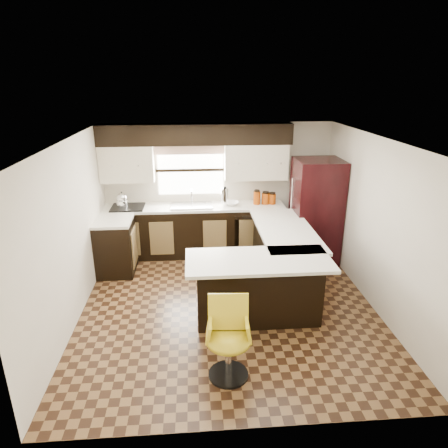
{
  "coord_description": "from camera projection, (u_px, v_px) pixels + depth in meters",
  "views": [
    {
      "loc": [
        -0.46,
        -5.07,
        3.15
      ],
      "look_at": [
        -0.02,
        0.45,
        1.11
      ],
      "focal_mm": 32.0,
      "sensor_mm": 36.0,
      "label": 1
    }
  ],
  "objects": [
    {
      "name": "counter_pen_return",
      "position": [
        259.0,
        261.0,
        5.16
      ],
      "size": [
        1.89,
        0.84,
        0.04
      ],
      "primitive_type": "cube",
      "color": "silver",
      "rests_on": "peninsula_return"
    },
    {
      "name": "bar_chair",
      "position": [
        229.0,
        341.0,
        4.33
      ],
      "size": [
        0.52,
        0.52,
        0.92
      ],
      "primitive_type": null,
      "rotation": [
        0.0,
        0.0,
        -0.07
      ],
      "color": "gold",
      "rests_on": "floor"
    },
    {
      "name": "cooktop",
      "position": [
        128.0,
        207.0,
        7.17
      ],
      "size": [
        0.58,
        0.5,
        0.02
      ],
      "primitive_type": "cube",
      "color": "black",
      "rests_on": "counter_back"
    },
    {
      "name": "canister_large",
      "position": [
        257.0,
        198.0,
        7.35
      ],
      "size": [
        0.13,
        0.13,
        0.24
      ],
      "primitive_type": "cylinder",
      "color": "#9B3C06",
      "rests_on": "counter_back"
    },
    {
      "name": "window_pane",
      "position": [
        191.0,
        170.0,
        7.33
      ],
      "size": [
        1.2,
        0.02,
        0.9
      ],
      "primitive_type": "cube",
      "color": "white",
      "rests_on": "wall_back"
    },
    {
      "name": "wall_right",
      "position": [
        377.0,
        225.0,
        5.61
      ],
      "size": [
        0.0,
        4.4,
        4.4
      ],
      "primitive_type": "plane",
      "rotation": [
        1.57,
        0.0,
        -1.57
      ],
      "color": "beige",
      "rests_on": "floor"
    },
    {
      "name": "counter_left",
      "position": [
        113.0,
        221.0,
        6.58
      ],
      "size": [
        0.6,
        0.7,
        0.04
      ],
      "primitive_type": "cube",
      "color": "silver",
      "rests_on": "base_cab_left"
    },
    {
      "name": "upper_cab_left",
      "position": [
        127.0,
        164.0,
        7.05
      ],
      "size": [
        0.94,
        0.35,
        0.64
      ],
      "primitive_type": "cube",
      "color": "beige",
      "rests_on": "wall_back"
    },
    {
      "name": "dishwasher",
      "position": [
        250.0,
        236.0,
        7.27
      ],
      "size": [
        0.58,
        0.03,
        0.78
      ],
      "primitive_type": "cube",
      "color": "black",
      "rests_on": "floor"
    },
    {
      "name": "refrigerator",
      "position": [
        316.0,
        211.0,
        7.05
      ],
      "size": [
        0.79,
        0.76,
        1.85
      ],
      "primitive_type": "cube",
      "color": "black",
      "rests_on": "floor"
    },
    {
      "name": "soffit",
      "position": [
        195.0,
        134.0,
        6.97
      ],
      "size": [
        3.4,
        0.35,
        0.36
      ],
      "primitive_type": "cube",
      "color": "black",
      "rests_on": "wall_back"
    },
    {
      "name": "peninsula_long",
      "position": [
        281.0,
        258.0,
        6.36
      ],
      "size": [
        0.6,
        1.95,
        0.9
      ],
      "primitive_type": "cube",
      "color": "black",
      "rests_on": "floor"
    },
    {
      "name": "base_cab_back",
      "position": [
        195.0,
        231.0,
        7.46
      ],
      "size": [
        3.3,
        0.6,
        0.9
      ],
      "primitive_type": "cube",
      "color": "black",
      "rests_on": "floor"
    },
    {
      "name": "wall_front",
      "position": [
        251.0,
        321.0,
        3.4
      ],
      "size": [
        4.4,
        0.0,
        4.4
      ],
      "primitive_type": "plane",
      "rotation": [
        -1.57,
        0.0,
        0.0
      ],
      "color": "beige",
      "rests_on": "floor"
    },
    {
      "name": "counter_back",
      "position": [
        195.0,
        207.0,
        7.29
      ],
      "size": [
        3.3,
        0.6,
        0.04
      ],
      "primitive_type": "cube",
      "color": "silver",
      "rests_on": "base_cab_back"
    },
    {
      "name": "valance",
      "position": [
        190.0,
        149.0,
        7.16
      ],
      "size": [
        1.3,
        0.06,
        0.18
      ],
      "primitive_type": "cube",
      "color": "#D19B93",
      "rests_on": "wall_back"
    },
    {
      "name": "kettle",
      "position": [
        122.0,
        199.0,
        7.11
      ],
      "size": [
        0.2,
        0.2,
        0.28
      ],
      "primitive_type": null,
      "color": "silver",
      "rests_on": "cooktop"
    },
    {
      "name": "counter_pen_long",
      "position": [
        285.0,
        230.0,
        6.21
      ],
      "size": [
        0.84,
        1.95,
        0.04
      ],
      "primitive_type": "cube",
      "color": "silver",
      "rests_on": "peninsula_long"
    },
    {
      "name": "peninsula_return",
      "position": [
        258.0,
        289.0,
        5.41
      ],
      "size": [
        1.65,
        0.6,
        0.9
      ],
      "primitive_type": "cube",
      "color": "black",
      "rests_on": "floor"
    },
    {
      "name": "sink",
      "position": [
        192.0,
        206.0,
        7.26
      ],
      "size": [
        0.75,
        0.45,
        0.03
      ],
      "primitive_type": "cube",
      "color": "#B2B2B7",
      "rests_on": "counter_back"
    },
    {
      "name": "canister_small",
      "position": [
        272.0,
        199.0,
        7.38
      ],
      "size": [
        0.14,
        0.14,
        0.19
      ],
      "primitive_type": "cylinder",
      "color": "#9B3C06",
      "rests_on": "counter_back"
    },
    {
      "name": "upper_cab_right",
      "position": [
        256.0,
        162.0,
        7.22
      ],
      "size": [
        1.14,
        0.35,
        0.64
      ],
      "primitive_type": "cube",
      "color": "beige",
      "rests_on": "wall_back"
    },
    {
      "name": "wall_back",
      "position": [
        218.0,
        188.0,
        7.51
      ],
      "size": [
        4.4,
        0.0,
        4.4
      ],
      "primitive_type": "plane",
      "rotation": [
        1.57,
        0.0,
        0.0
      ],
      "color": "beige",
      "rests_on": "floor"
    },
    {
      "name": "mixing_bowl",
      "position": [
        232.0,
        203.0,
        7.33
      ],
      "size": [
        0.28,
        0.28,
        0.06
      ],
      "primitive_type": "imported",
      "rotation": [
        0.0,
        0.0,
        0.05
      ],
      "color": "white",
      "rests_on": "counter_back"
    },
    {
      "name": "floor",
      "position": [
        228.0,
        305.0,
        5.87
      ],
      "size": [
        4.4,
        4.4,
        0.0
      ],
      "primitive_type": "plane",
      "color": "#49301A",
      "rests_on": "ground"
    },
    {
      "name": "canister_med",
      "position": [
        266.0,
        199.0,
        7.37
      ],
      "size": [
        0.14,
        0.14,
        0.21
      ],
      "primitive_type": "cylinder",
      "color": "#9B3C06",
      "rests_on": "counter_back"
    },
    {
      "name": "wall_left",
      "position": [
        71.0,
        234.0,
        5.3
      ],
      "size": [
        0.0,
        4.4,
        4.4
      ],
      "primitive_type": "plane",
      "rotation": [
        1.57,
        0.0,
        1.57
      ],
      "color": "beige",
      "rests_on": "floor"
    },
    {
      "name": "base_cab_left",
      "position": [
        116.0,
        247.0,
        6.75
      ],
      "size": [
        0.6,
        0.7,
        0.9
      ],
      "primitive_type": "cube",
      "color": "black",
      "rests_on": "floor"
    },
    {
      "name": "ceiling",
      "position": [
        229.0,
        141.0,
        5.04
      ],
      "size": [
        4.4,
        4.4,
        0.0
      ],
      "primitive_type": "plane",
      "rotation": [
        3.14,
        0.0,
        0.0
      ],
      "color": "silver",
      "rests_on": "wall_back"
    },
    {
      "name": "percolator",
      "position": [
        225.0,
        197.0,
        7.27
      ],
      "size": [
        0.14,
        0.14,
        0.32
      ],
      "primitive_type": "cylinder",
      "color": "silver",
      "rests_on": "counter_back"
    }
  ]
}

